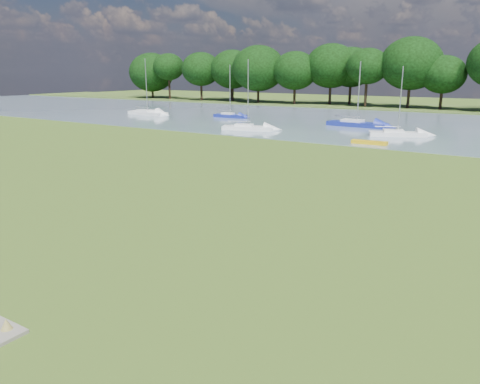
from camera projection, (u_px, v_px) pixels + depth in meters
The scene contains 10 objects.
ground at pixel (229, 207), 23.36m from camera, with size 220.00×220.00×0.00m, color olive.
river at pixel (420, 126), 57.54m from camera, with size 220.00×40.00×0.10m, color slate.
far_bank at pixel (459, 110), 81.95m from camera, with size 220.00×20.00×0.40m, color #4C6626.
kayak at pixel (369, 142), 43.14m from camera, with size 3.27×0.76×0.33m, color #E4B10F.
tree_line at pixel (431, 68), 79.32m from camera, with size 132.70×9.79×11.85m.
sailboat_0 at pixel (230, 115), 67.64m from camera, with size 5.01×1.58×7.42m.
sailboat_1 at pixel (247, 126), 53.41m from camera, with size 6.04×3.44×7.82m.
sailboat_2 at pixel (356, 123), 56.77m from camera, with size 7.32×2.46×7.67m.
sailboat_5 at pixel (147, 112), 71.93m from camera, with size 7.24×2.61×8.37m.
sailboat_7 at pixel (397, 132), 48.42m from camera, with size 5.86×3.72×7.03m.
Camera 1 is at (12.59, -18.55, 6.61)m, focal length 35.00 mm.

